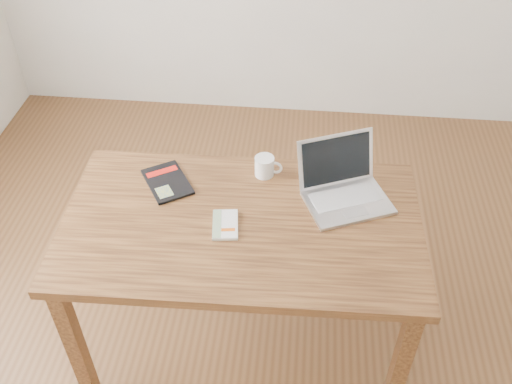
# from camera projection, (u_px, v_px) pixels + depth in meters

# --- Properties ---
(room) EXTENTS (4.04, 4.04, 2.70)m
(room) POSITION_uv_depth(u_px,v_px,m) (271.00, 99.00, 1.69)
(room) COLOR brown
(room) RESTS_ON ground
(desk) EXTENTS (1.39, 0.82, 0.75)m
(desk) POSITION_uv_depth(u_px,v_px,m) (242.00, 237.00, 2.23)
(desk) COLOR #57351A
(desk) RESTS_ON ground
(white_guidebook) EXTENTS (0.11, 0.17, 0.01)m
(white_guidebook) POSITION_uv_depth(u_px,v_px,m) (225.00, 225.00, 2.15)
(white_guidebook) COLOR silver
(white_guidebook) RESTS_ON desk
(black_guidebook) EXTENTS (0.25, 0.28, 0.01)m
(black_guidebook) POSITION_uv_depth(u_px,v_px,m) (167.00, 182.00, 2.33)
(black_guidebook) COLOR black
(black_guidebook) RESTS_ON desk
(laptop) EXTENTS (0.41, 0.39, 0.22)m
(laptop) POSITION_uv_depth(u_px,v_px,m) (344.00, 187.00, 2.25)
(laptop) COLOR silver
(laptop) RESTS_ON desk
(coffee_mug) EXTENTS (0.12, 0.08, 0.09)m
(coffee_mug) POSITION_uv_depth(u_px,v_px,m) (265.00, 166.00, 2.35)
(coffee_mug) COLOR white
(coffee_mug) RESTS_ON desk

